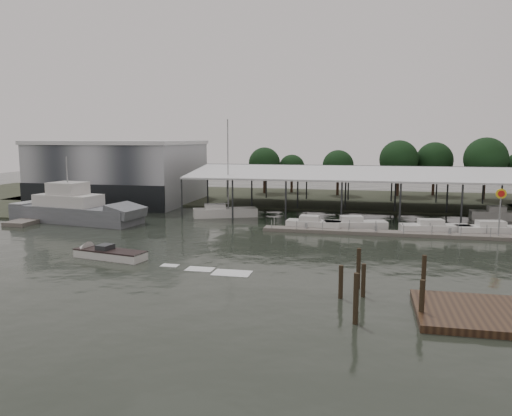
% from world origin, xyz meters
% --- Properties ---
extents(ground, '(200.00, 200.00, 0.00)m').
position_xyz_m(ground, '(0.00, 0.00, 0.00)').
color(ground, black).
rests_on(ground, ground).
extents(land_strip_far, '(140.00, 30.00, 0.30)m').
position_xyz_m(land_strip_far, '(0.00, 42.00, 0.10)').
color(land_strip_far, '#363B2C').
rests_on(land_strip_far, ground).
extents(land_strip_west, '(20.00, 40.00, 0.30)m').
position_xyz_m(land_strip_west, '(-40.00, 30.00, 0.10)').
color(land_strip_west, '#363B2C').
rests_on(land_strip_west, ground).
extents(storage_warehouse, '(24.50, 20.50, 10.50)m').
position_xyz_m(storage_warehouse, '(-28.00, 29.94, 5.29)').
color(storage_warehouse, '#A3A7AD').
rests_on(storage_warehouse, ground).
extents(covered_boat_shed, '(58.24, 24.00, 6.96)m').
position_xyz_m(covered_boat_shed, '(17.00, 28.00, 6.13)').
color(covered_boat_shed, silver).
rests_on(covered_boat_shed, ground).
extents(trawler_dock, '(3.00, 18.00, 0.50)m').
position_xyz_m(trawler_dock, '(-30.00, 14.00, 0.25)').
color(trawler_dock, slate).
rests_on(trawler_dock, ground).
extents(floating_dock, '(28.00, 2.00, 1.40)m').
position_xyz_m(floating_dock, '(15.00, 10.00, 0.20)').
color(floating_dock, slate).
rests_on(floating_dock, ground).
extents(shell_fuel_sign, '(1.10, 0.18, 5.55)m').
position_xyz_m(shell_fuel_sign, '(27.00, 9.99, 3.93)').
color(shell_fuel_sign, gray).
rests_on(shell_fuel_sign, ground).
extents(grey_trawler, '(19.27, 7.93, 8.84)m').
position_xyz_m(grey_trawler, '(-24.35, 10.31, 1.58)').
color(grey_trawler, slate).
rests_on(grey_trawler, ground).
extents(white_sailboat, '(9.15, 5.84, 13.71)m').
position_xyz_m(white_sailboat, '(-6.55, 18.56, 0.66)').
color(white_sailboat, silver).
rests_on(white_sailboat, ground).
extents(speedboat_underway, '(18.49, 5.52, 2.00)m').
position_xyz_m(speedboat_underway, '(-10.57, -7.05, 0.39)').
color(speedboat_underway, silver).
rests_on(speedboat_underway, ground).
extents(moored_cruiser_0, '(6.67, 2.73, 1.70)m').
position_xyz_m(moored_cruiser_0, '(6.64, 11.70, 0.61)').
color(moored_cruiser_0, silver).
rests_on(moored_cruiser_0, ground).
extents(moored_cruiser_1, '(7.68, 3.67, 1.70)m').
position_xyz_m(moored_cruiser_1, '(11.58, 12.46, 0.61)').
color(moored_cruiser_1, silver).
rests_on(moored_cruiser_1, ground).
extents(moored_cruiser_2, '(8.13, 3.46, 1.70)m').
position_xyz_m(moored_cruiser_2, '(20.62, 11.97, 0.61)').
color(moored_cruiser_2, silver).
rests_on(moored_cruiser_2, ground).
extents(moored_cruiser_3, '(8.83, 3.62, 1.70)m').
position_xyz_m(moored_cruiser_3, '(27.13, 12.33, 0.61)').
color(moored_cruiser_3, silver).
rests_on(moored_cruiser_3, ground).
extents(mooring_pilings, '(5.98, 7.63, 3.70)m').
position_xyz_m(mooring_pilings, '(13.67, -14.53, 1.05)').
color(mooring_pilings, '#2F2517').
rests_on(mooring_pilings, ground).
extents(horizon_tree_line, '(69.02, 11.81, 11.08)m').
position_xyz_m(horizon_tree_line, '(23.99, 48.06, 6.41)').
color(horizon_tree_line, black).
rests_on(horizon_tree_line, ground).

